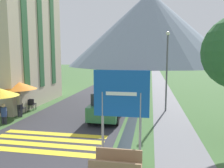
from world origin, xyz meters
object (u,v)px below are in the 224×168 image
(parked_car_far, at_px, (130,82))
(cafe_umbrella_middle_orange, at_px, (18,85))
(parked_car_near, at_px, (107,105))
(cafe_chair_far_left, at_px, (31,104))
(cafe_chair_far_right, at_px, (32,103))
(person_seated_far, at_px, (24,102))
(footbridge, at_px, (117,167))
(person_seated_near, at_px, (4,113))
(person_standing_terrace, at_px, (19,103))
(streetlamp, at_px, (167,65))
(cafe_chair_near_right, at_px, (2,111))
(cafe_chair_middle, at_px, (21,107))
(road_sign, at_px, (121,100))
(hotel_building, at_px, (8,27))

(parked_car_far, bearing_deg, cafe_umbrella_middle_orange, -117.64)
(parked_car_near, distance_m, cafe_chair_far_left, 6.07)
(cafe_chair_far_right, xyz_separation_m, person_seated_far, (-0.35, -0.50, 0.15))
(cafe_chair_far_left, bearing_deg, cafe_umbrella_middle_orange, -114.54)
(footbridge, xyz_separation_m, person_seated_near, (-7.40, 4.25, 0.45))
(parked_car_far, height_order, cafe_chair_far_right, parked_car_far)
(cafe_chair_far_left, height_order, person_standing_terrace, person_standing_terrace)
(cafe_umbrella_middle_orange, distance_m, streetlamp, 10.54)
(person_seated_near, bearing_deg, cafe_chair_far_left, 92.54)
(cafe_chair_far_right, xyz_separation_m, streetlamp, (9.84, 1.50, 2.85))
(cafe_chair_near_right, height_order, cafe_chair_middle, same)
(cafe_chair_far_left, bearing_deg, streetlamp, 4.72)
(cafe_umbrella_middle_orange, bearing_deg, road_sign, -33.84)
(cafe_chair_middle, distance_m, cafe_umbrella_middle_orange, 1.52)
(road_sign, relative_size, cafe_chair_far_left, 4.07)
(cafe_chair_near_right, height_order, cafe_chair_far_left, same)
(road_sign, height_order, person_seated_far, road_sign)
(hotel_building, relative_size, cafe_chair_far_left, 14.11)
(road_sign, relative_size, footbridge, 2.04)
(parked_car_near, height_order, person_seated_near, parked_car_near)
(hotel_building, bearing_deg, parked_car_near, -20.60)
(road_sign, distance_m, person_standing_terrace, 8.74)
(footbridge, relative_size, cafe_chair_middle, 2.00)
(person_seated_near, height_order, person_standing_terrace, person_standing_terrace)
(person_standing_terrace, bearing_deg, parked_car_far, 65.44)
(cafe_chair_near_right, relative_size, person_seated_near, 0.69)
(parked_car_near, distance_m, cafe_chair_middle, 6.05)
(cafe_chair_far_right, bearing_deg, hotel_building, 149.50)
(hotel_building, height_order, cafe_chair_far_left, hotel_building)
(cafe_chair_far_right, height_order, person_seated_near, person_seated_near)
(parked_car_near, relative_size, cafe_chair_far_right, 4.70)
(footbridge, distance_m, cafe_chair_middle, 9.93)
(parked_car_far, bearing_deg, cafe_chair_near_right, -116.20)
(person_seated_near, bearing_deg, cafe_umbrella_middle_orange, 101.66)
(cafe_chair_far_left, relative_size, streetlamp, 0.15)
(parked_car_far, bearing_deg, road_sign, -85.61)
(parked_car_near, height_order, cafe_chair_middle, parked_car_near)
(footbridge, distance_m, person_standing_terrace, 9.42)
(hotel_building, height_order, cafe_chair_far_right, hotel_building)
(hotel_building, bearing_deg, cafe_chair_middle, -48.79)
(footbridge, bearing_deg, parked_car_far, 94.17)
(hotel_building, bearing_deg, person_seated_near, -59.68)
(parked_car_near, bearing_deg, person_seated_near, -160.33)
(cafe_chair_far_left, bearing_deg, cafe_chair_near_right, -110.50)
(cafe_umbrella_middle_orange, distance_m, person_seated_far, 1.52)
(road_sign, xyz_separation_m, parked_car_far, (-1.36, 17.66, -1.39))
(parked_car_far, relative_size, streetlamp, 0.67)
(road_sign, bearing_deg, person_seated_far, 143.09)
(road_sign, xyz_separation_m, person_standing_terrace, (-7.36, 4.52, -1.32))
(cafe_chair_far_right, height_order, person_standing_terrace, person_standing_terrace)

